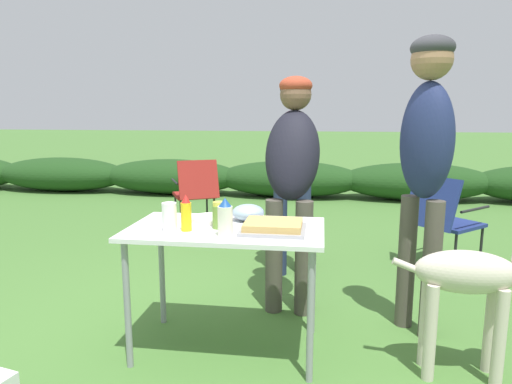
{
  "coord_description": "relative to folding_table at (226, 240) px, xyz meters",
  "views": [
    {
      "loc": [
        0.53,
        -2.45,
        1.39
      ],
      "look_at": [
        0.13,
        0.32,
        0.89
      ],
      "focal_mm": 32.0,
      "sensor_mm": 36.0,
      "label": 1
    }
  ],
  "objects": [
    {
      "name": "mixing_bowl",
      "position": [
        0.1,
        0.18,
        0.13
      ],
      "size": [
        0.19,
        0.19,
        0.1
      ],
      "primitive_type": "ellipsoid",
      "color": "#99B2CC",
      "rests_on": "folding_table"
    },
    {
      "name": "paper_cup_stack",
      "position": [
        -0.29,
        -0.13,
        0.16
      ],
      "size": [
        0.08,
        0.08,
        0.16
      ],
      "primitive_type": "cylinder",
      "color": "white",
      "rests_on": "folding_table"
    },
    {
      "name": "ground_plane",
      "position": [
        0.0,
        0.0,
        -0.66
      ],
      "size": [
        60.0,
        60.0,
        0.0
      ],
      "primitive_type": "plane",
      "color": "#477533"
    },
    {
      "name": "relish_jar",
      "position": [
        -0.03,
        -0.03,
        0.15
      ],
      "size": [
        0.07,
        0.07,
        0.15
      ],
      "color": "olive",
      "rests_on": "folding_table"
    },
    {
      "name": "plate_stack",
      "position": [
        -0.11,
        0.13,
        0.09
      ],
      "size": [
        0.23,
        0.23,
        0.03
      ],
      "primitive_type": "cylinder",
      "color": "white",
      "rests_on": "folding_table"
    },
    {
      "name": "standing_person_with_beanie",
      "position": [
        0.33,
        0.67,
        0.35
      ],
      "size": [
        0.41,
        0.52,
        1.63
      ],
      "rotation": [
        0.0,
        0.0,
        -0.07
      ],
      "color": "#4C473D",
      "rests_on": "ground"
    },
    {
      "name": "mayo_bottle",
      "position": [
        0.04,
        -0.19,
        0.17
      ],
      "size": [
        0.08,
        0.08,
        0.21
      ],
      "color": "silver",
      "rests_on": "folding_table"
    },
    {
      "name": "standing_person_in_gray_fleece",
      "position": [
        0.29,
        1.32,
        0.34
      ],
      "size": [
        0.42,
        0.34,
        1.63
      ],
      "rotation": [
        0.0,
        0.0,
        0.24
      ],
      "color": "#232D4C",
      "rests_on": "ground"
    },
    {
      "name": "mustard_bottle",
      "position": [
        -0.2,
        -0.1,
        0.17
      ],
      "size": [
        0.06,
        0.06,
        0.2
      ],
      "color": "yellow",
      "rests_on": "folding_table"
    },
    {
      "name": "camp_chair_near_hedge",
      "position": [
        -0.95,
        2.73,
        -0.2
      ],
      "size": [
        0.68,
        0.73,
        0.83
      ],
      "rotation": [
        0.0,
        0.0,
        0.47
      ],
      "color": "maroon",
      "rests_on": "ground"
    },
    {
      "name": "standing_person_in_navy_coat",
      "position": [
        1.14,
        0.39,
        0.5
      ],
      "size": [
        0.41,
        0.43,
        1.82
      ],
      "rotation": [
        0.0,
        0.0,
        -0.89
      ],
      "color": "#4C473D",
      "rests_on": "ground"
    },
    {
      "name": "dog",
      "position": [
        1.32,
        -0.1,
        -0.14
      ],
      "size": [
        0.8,
        0.25,
        0.74
      ],
      "rotation": [
        0.0,
        0.0,
        -1.61
      ],
      "color": "beige",
      "rests_on": "ground"
    },
    {
      "name": "folding_table",
      "position": [
        0.0,
        0.0,
        0.0
      ],
      "size": [
        1.1,
        0.64,
        0.74
      ],
      "color": "white",
      "rests_on": "ground"
    },
    {
      "name": "food_tray",
      "position": [
        0.27,
        -0.05,
        0.1
      ],
      "size": [
        0.35,
        0.3,
        0.06
      ],
      "color": "#9E9EA3",
      "rests_on": "folding_table"
    },
    {
      "name": "camp_chair_green_behind_table",
      "position": [
        1.6,
        1.68,
        -0.2
      ],
      "size": [
        0.75,
        0.74,
        0.83
      ],
      "rotation": [
        0.0,
        0.0,
        -0.83
      ],
      "color": "navy",
      "rests_on": "ground"
    },
    {
      "name": "shrub_hedge",
      "position": [
        -0.0,
        4.94,
        -0.37
      ],
      "size": [
        14.4,
        0.9,
        0.59
      ],
      "color": "#1E4219",
      "rests_on": "ground"
    }
  ]
}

